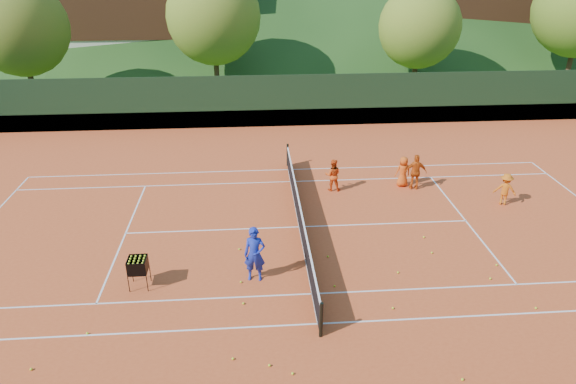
{
  "coord_description": "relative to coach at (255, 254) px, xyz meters",
  "views": [
    {
      "loc": [
        -1.68,
        -16.67,
        9.5
      ],
      "look_at": [
        -0.43,
        0.0,
        1.49
      ],
      "focal_mm": 32.0,
      "sensor_mm": 36.0,
      "label": 1
    }
  ],
  "objects": [
    {
      "name": "tennis_ball_3",
      "position": [
        0.84,
        -4.1,
        -0.88
      ],
      "size": [
        0.07,
        0.07,
        0.07
      ],
      "primitive_type": "sphere",
      "color": "#C1EC27",
      "rests_on": "clay_court"
    },
    {
      "name": "tennis_ball_10",
      "position": [
        8.08,
        -2.11,
        -0.88
      ],
      "size": [
        0.07,
        0.07,
        0.07
      ],
      "primitive_type": "sphere",
      "color": "#C1EC27",
      "rests_on": "clay_court"
    },
    {
      "name": "tennis_ball_8",
      "position": [
        6.1,
        2.06,
        -0.88
      ],
      "size": [
        0.07,
        0.07,
        0.07
      ],
      "primitive_type": "sphere",
      "color": "#C1EC27",
      "rests_on": "clay_court"
    },
    {
      "name": "tennis_ball_5",
      "position": [
        -4.59,
        -2.24,
        -0.88
      ],
      "size": [
        0.07,
        0.07,
        0.07
      ],
      "primitive_type": "sphere",
      "color": "#C1EC27",
      "rests_on": "clay_court"
    },
    {
      "name": "chalet_right",
      "position": [
        21.7,
        33.2,
        4.33
      ],
      "size": [
        11.5,
        8.82,
        11.91
      ],
      "color": "beige",
      "rests_on": "ground"
    },
    {
      "name": "tennis_ball_1",
      "position": [
        3.94,
        -1.81,
        -0.88
      ],
      "size": [
        0.07,
        0.07,
        0.07
      ],
      "primitive_type": "sphere",
      "color": "#C1EC27",
      "rests_on": "clay_court"
    },
    {
      "name": "court_lines",
      "position": [
        1.7,
        3.2,
        -0.91
      ],
      "size": [
        23.83,
        11.03,
        0.0
      ],
      "color": "silver",
      "rests_on": "clay_court"
    },
    {
      "name": "tennis_ball_11",
      "position": [
        -0.38,
        -1.27,
        -0.88
      ],
      "size": [
        0.07,
        0.07,
        0.07
      ],
      "primitive_type": "sphere",
      "color": "#C1EC27",
      "rests_on": "clay_court"
    },
    {
      "name": "tennis_ball_14",
      "position": [
        6.04,
        1.02,
        -0.88
      ],
      "size": [
        0.07,
        0.07,
        0.07
      ],
      "primitive_type": "sphere",
      "color": "#C1EC27",
      "rests_on": "clay_court"
    },
    {
      "name": "tennis_ball_23",
      "position": [
        -5.61,
        -3.48,
        -0.88
      ],
      "size": [
        0.07,
        0.07,
        0.07
      ],
      "primitive_type": "sphere",
      "color": "#C1EC27",
      "rests_on": "clay_court"
    },
    {
      "name": "tennis_ball_4",
      "position": [
        4.92,
        -4.6,
        -0.88
      ],
      "size": [
        0.07,
        0.07,
        0.07
      ],
      "primitive_type": "sphere",
      "color": "#C1EC27",
      "rests_on": "clay_court"
    },
    {
      "name": "tree_c",
      "position": [
        11.7,
        22.2,
        3.61
      ],
      "size": [
        5.6,
        5.6,
        7.35
      ],
      "color": "#3C2618",
      "rests_on": "ground"
    },
    {
      "name": "tennis_ball_0",
      "position": [
        2.46,
        1.05,
        -0.88
      ],
      "size": [
        0.07,
        0.07,
        0.07
      ],
      "primitive_type": "sphere",
      "color": "#C1EC27",
      "rests_on": "clay_court"
    },
    {
      "name": "student_b",
      "position": [
        6.98,
        6.18,
        -0.13
      ],
      "size": [
        0.96,
        0.51,
        1.57
      ],
      "primitive_type": "imported",
      "rotation": [
        0.0,
        0.0,
        3.0
      ],
      "color": "#CD5212",
      "rests_on": "clay_court"
    },
    {
      "name": "student_d",
      "position": [
        10.14,
        4.47,
        -0.24
      ],
      "size": [
        0.99,
        0.8,
        1.33
      ],
      "primitive_type": "imported",
      "rotation": [
        0.0,
        0.0,
        2.73
      ],
      "color": "orange",
      "rests_on": "clay_court"
    },
    {
      "name": "tennis_ball_15",
      "position": [
        2.43,
        -0.62,
        -0.88
      ],
      "size": [
        0.07,
        0.07,
        0.07
      ],
      "primitive_type": "sphere",
      "color": "#C1EC27",
      "rests_on": "clay_court"
    },
    {
      "name": "perimeter_fence",
      "position": [
        1.7,
        3.2,
        0.34
      ],
      "size": [
        40.4,
        24.24,
        3.0
      ],
      "color": "black",
      "rests_on": "clay_court"
    },
    {
      "name": "tennis_ball_21",
      "position": [
        7.92,
        0.13,
        -0.88
      ],
      "size": [
        0.07,
        0.07,
        0.07
      ],
      "primitive_type": "sphere",
      "color": "#C1EC27",
      "rests_on": "clay_court"
    },
    {
      "name": "student_a",
      "position": [
        3.42,
        6.32,
        -0.21
      ],
      "size": [
        0.74,
        0.61,
        1.41
      ],
      "primitive_type": "imported",
      "rotation": [
        0.0,
        0.0,
        3.02
      ],
      "color": "#E84D14",
      "rests_on": "clay_court"
    },
    {
      "name": "chalet_mid",
      "position": [
        7.7,
        37.2,
        4.06
      ],
      "size": [
        12.65,
        8.82,
        11.45
      ],
      "color": "beige",
      "rests_on": "ground"
    },
    {
      "name": "coach",
      "position": [
        0.0,
        0.0,
        0.0
      ],
      "size": [
        0.71,
        0.5,
        1.82
      ],
      "primitive_type": "imported",
      "rotation": [
        0.0,
        0.0,
        -0.1
      ],
      "color": "#192AA6",
      "rests_on": "clay_court"
    },
    {
      "name": "tennis_ball_2",
      "position": [
        7.39,
        -0.59,
        -0.88
      ],
      "size": [
        0.07,
        0.07,
        0.07
      ],
      "primitive_type": "sphere",
      "color": "#C1EC27",
      "rests_on": "clay_court"
    },
    {
      "name": "tennis_ball_9",
      "position": [
        -0.53,
        1.74,
        -0.88
      ],
      "size": [
        0.07,
        0.07,
        0.07
      ],
      "primitive_type": "sphere",
      "color": "#C1EC27",
      "rests_on": "clay_court"
    },
    {
      "name": "tree_b",
      "position": [
        -2.3,
        23.2,
        4.26
      ],
      "size": [
        6.4,
        6.4,
        8.4
      ],
      "color": "#3D2918",
      "rests_on": "ground"
    },
    {
      "name": "tennis_ball_6",
      "position": [
        0.28,
        -3.79,
        -0.88
      ],
      "size": [
        0.07,
        0.07,
        0.07
      ],
      "primitive_type": "sphere",
      "color": "#C1EC27",
      "rests_on": "clay_court"
    },
    {
      "name": "tree_a",
      "position": [
        -14.3,
        21.2,
        3.94
      ],
      "size": [
        6.0,
        6.0,
        7.88
      ],
      "color": "#41271A",
      "rests_on": "ground"
    },
    {
      "name": "tennis_ball_12",
      "position": [
        -0.63,
        -3.49,
        -0.88
      ],
      "size": [
        0.07,
        0.07,
        0.07
      ],
      "primitive_type": "sphere",
      "color": "#C1EC27",
      "rests_on": "clay_court"
    },
    {
      "name": "tennis_ball_13",
      "position": [
        -0.05,
        2.18,
        -0.88
      ],
      "size": [
        0.07,
        0.07,
        0.07
      ],
      "primitive_type": "sphere",
      "color": "#C1EC27",
      "rests_on": "clay_court"
    },
    {
      "name": "tennis_ball_22",
      "position": [
        4.57,
        -0.05,
        -0.88
      ],
      "size": [
        0.07,
        0.07,
        0.07
      ],
      "primitive_type": "sphere",
      "color": "#C1EC27",
      "rests_on": "clay_court"
    },
    {
      "name": "ground",
      "position": [
        1.7,
        3.2,
        -0.93
      ],
      "size": [
        400.0,
        400.0,
        0.0
      ],
      "primitive_type": "plane",
      "color": "#2C5219",
      "rests_on": "ground"
    },
    {
      "name": "tennis_ball_18",
      "position": [
        -0.46,
        -0.19,
        -0.88
      ],
      "size": [
        0.07,
        0.07,
        0.07
      ],
      "primitive_type": "sphere",
      "color": "#C1EC27",
      "rests_on": "clay_court"
    },
    {
      "name": "ball_hopper",
      "position": [
        -3.55,
        -0.13,
        -0.16
      ],
      "size": [
        0.57,
        0.57,
        1.0
      ],
      "color": "black",
      "rests_on": "clay_court"
    },
    {
      "name": "student_c",
      "position": [
        6.52,
        6.52,
        -0.24
      ],
      "size": [
        0.7,
        0.5,
        1.35
      ],
      "primitive_type": "imported",
      "rotation": [
        0.0,
        0.0,
        3.26
      ],
      "color": "#E05213",
      "rests_on": "clay_court"
    },
    {
      "name": "tennis_net",
      "position": [
        1.7,
        3.2,
        -0.41
      ],
      "size": [
        0.1,
        12.07,
        1.1
      ],
      "color": "black",
      "rests_on": "clay_court"
    },
    {
      "name": "clay_court",
      "position": [
        1.7,
        3.2,
        -0.92
      ],
      "size": [
        40.0,
        24.0,
        0.02
      ],
      "primitive_type": "cube",
      "color": "#C4491F",
      "rests_on": "ground"
    }
  ]
}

